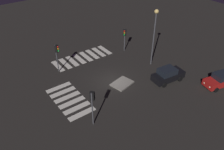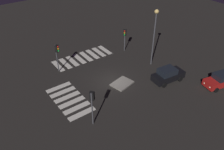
{
  "view_description": "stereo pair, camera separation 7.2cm",
  "coord_description": "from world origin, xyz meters",
  "px_view_note": "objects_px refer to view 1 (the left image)",
  "views": [
    {
      "loc": [
        14.38,
        19.67,
        17.85
      ],
      "look_at": [
        0.0,
        0.0,
        1.0
      ],
      "focal_mm": 37.67,
      "sensor_mm": 36.0,
      "label": 1
    },
    {
      "loc": [
        14.32,
        19.71,
        17.85
      ],
      "look_at": [
        0.0,
        0.0,
        1.0
      ],
      "focal_mm": 37.67,
      "sensor_mm": 36.0,
      "label": 2
    }
  ],
  "objects_px": {
    "traffic_island": "(122,83)",
    "car_black": "(168,75)",
    "traffic_light_north": "(92,100)",
    "traffic_light_south": "(125,35)",
    "car_red": "(220,80)",
    "traffic_light_east": "(57,52)",
    "street_lamp": "(155,29)"
  },
  "relations": [
    {
      "from": "car_black",
      "to": "traffic_light_north",
      "type": "xyz_separation_m",
      "value": [
        11.64,
        0.68,
        2.16
      ]
    },
    {
      "from": "traffic_island",
      "to": "traffic_light_north",
      "type": "height_order",
      "value": "traffic_light_north"
    },
    {
      "from": "car_black",
      "to": "street_lamp",
      "type": "distance_m",
      "value": 6.25
    },
    {
      "from": "car_red",
      "to": "traffic_light_east",
      "type": "xyz_separation_m",
      "value": [
        14.68,
        -14.67,
        2.17
      ]
    },
    {
      "from": "traffic_island",
      "to": "traffic_light_south",
      "type": "height_order",
      "value": "traffic_light_south"
    },
    {
      "from": "car_black",
      "to": "traffic_light_south",
      "type": "relative_size",
      "value": 1.22
    },
    {
      "from": "traffic_island",
      "to": "traffic_light_south",
      "type": "distance_m",
      "value": 9.08
    },
    {
      "from": "traffic_island",
      "to": "car_red",
      "type": "relative_size",
      "value": 0.7
    },
    {
      "from": "car_red",
      "to": "street_lamp",
      "type": "bearing_deg",
      "value": -56.94
    },
    {
      "from": "traffic_island",
      "to": "street_lamp",
      "type": "xyz_separation_m",
      "value": [
        -6.29,
        -1.33,
        5.34
      ]
    },
    {
      "from": "traffic_island",
      "to": "traffic_light_south",
      "type": "xyz_separation_m",
      "value": [
        -5.61,
        -6.62,
        2.67
      ]
    },
    {
      "from": "car_black",
      "to": "traffic_light_south",
      "type": "bearing_deg",
      "value": 93.51
    },
    {
      "from": "traffic_island",
      "to": "car_black",
      "type": "height_order",
      "value": "car_black"
    },
    {
      "from": "traffic_island",
      "to": "street_lamp",
      "type": "distance_m",
      "value": 8.35
    },
    {
      "from": "traffic_light_north",
      "to": "street_lamp",
      "type": "xyz_separation_m",
      "value": [
        -12.78,
        -4.85,
        2.36
      ]
    },
    {
      "from": "traffic_light_east",
      "to": "street_lamp",
      "type": "xyz_separation_m",
      "value": [
        -11.38,
        5.95,
        2.39
      ]
    },
    {
      "from": "car_red",
      "to": "traffic_light_south",
      "type": "relative_size",
      "value": 1.17
    },
    {
      "from": "traffic_light_south",
      "to": "car_red",
      "type": "bearing_deg",
      "value": 65.23
    },
    {
      "from": "traffic_light_east",
      "to": "traffic_light_south",
      "type": "relative_size",
      "value": 1.1
    },
    {
      "from": "car_red",
      "to": "traffic_light_north",
      "type": "relative_size",
      "value": 1.05
    },
    {
      "from": "traffic_island",
      "to": "traffic_light_east",
      "type": "bearing_deg",
      "value": -55.06
    },
    {
      "from": "car_red",
      "to": "traffic_light_east",
      "type": "height_order",
      "value": "traffic_light_east"
    },
    {
      "from": "car_black",
      "to": "car_red",
      "type": "distance_m",
      "value": 6.35
    },
    {
      "from": "car_red",
      "to": "traffic_light_south",
      "type": "xyz_separation_m",
      "value": [
        3.99,
        -14.01,
        1.89
      ]
    },
    {
      "from": "car_black",
      "to": "traffic_light_north",
      "type": "bearing_deg",
      "value": -170.39
    },
    {
      "from": "car_red",
      "to": "traffic_light_south",
      "type": "distance_m",
      "value": 14.68
    },
    {
      "from": "traffic_island",
      "to": "car_black",
      "type": "relative_size",
      "value": 0.67
    },
    {
      "from": "traffic_island",
      "to": "street_lamp",
      "type": "height_order",
      "value": "street_lamp"
    },
    {
      "from": "traffic_island",
      "to": "traffic_light_north",
      "type": "bearing_deg",
      "value": 28.47
    },
    {
      "from": "traffic_island",
      "to": "traffic_light_east",
      "type": "relative_size",
      "value": 0.74
    },
    {
      "from": "traffic_island",
      "to": "car_red",
      "type": "height_order",
      "value": "car_red"
    },
    {
      "from": "car_black",
      "to": "traffic_light_east",
      "type": "relative_size",
      "value": 1.1
    }
  ]
}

